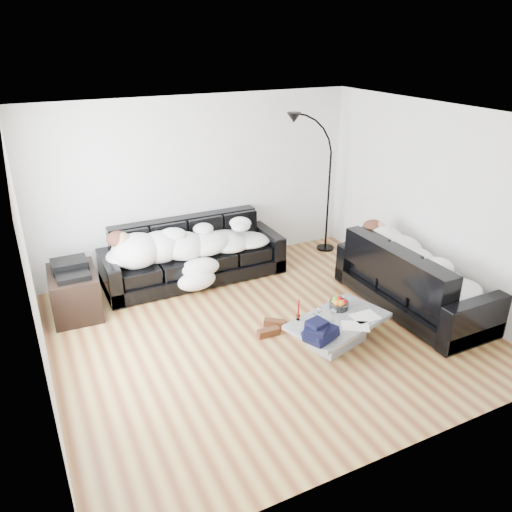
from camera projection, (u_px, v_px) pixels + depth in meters
name	position (u px, v px, depth m)	size (l,w,h in m)	color
ground	(267.00, 331.00, 6.20)	(5.00, 5.00, 0.00)	brown
wall_back	(199.00, 184.00, 7.51)	(5.00, 0.02, 2.60)	silver
wall_left	(31.00, 277.00, 4.66)	(0.02, 4.50, 2.60)	silver
wall_right	(433.00, 203.00, 6.68)	(0.02, 4.50, 2.60)	silver
ceiling	(269.00, 116.00, 5.14)	(5.00, 5.00, 0.00)	white
sofa_back	(193.00, 252.00, 7.35)	(2.65, 0.92, 0.86)	black
sofa_right	(414.00, 276.00, 6.58)	(2.21, 0.95, 0.90)	black
sleeper_back	(194.00, 240.00, 7.22)	(2.24, 0.77, 0.45)	white
sleeper_right	(416.00, 262.00, 6.50)	(1.90, 0.80, 0.46)	white
teal_cushion	(379.00, 240.00, 7.01)	(0.36, 0.30, 0.20)	#0E625D
coffee_table	(337.00, 332.00, 5.87)	(1.17, 0.68, 0.34)	#939699
fruit_bowl	(339.00, 303.00, 6.00)	(0.24, 0.24, 0.14)	white
wine_glass_a	(319.00, 313.00, 5.77)	(0.07, 0.07, 0.16)	white
wine_glass_b	(314.00, 321.00, 5.62)	(0.07, 0.07, 0.16)	white
wine_glass_c	(333.00, 315.00, 5.73)	(0.07, 0.07, 0.17)	white
candle_left	(298.00, 312.00, 5.74)	(0.04, 0.04, 0.22)	maroon
candle_right	(299.00, 308.00, 5.81)	(0.04, 0.04, 0.22)	maroon
newspaper_a	(365.00, 316.00, 5.84)	(0.32, 0.24, 0.01)	silver
newspaper_b	(355.00, 326.00, 5.66)	(0.31, 0.22, 0.01)	silver
navy_jacket	(316.00, 325.00, 5.38)	(0.35, 0.30, 0.18)	black
shoes	(271.00, 328.00, 6.17)	(0.46, 0.33, 0.10)	#472311
av_cabinet	(75.00, 293.00, 6.49)	(0.59, 0.86, 0.59)	black
stereo	(70.00, 268.00, 6.34)	(0.44, 0.34, 0.13)	black
floor_lamp	(329.00, 191.00, 8.14)	(0.74, 0.30, 2.04)	black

